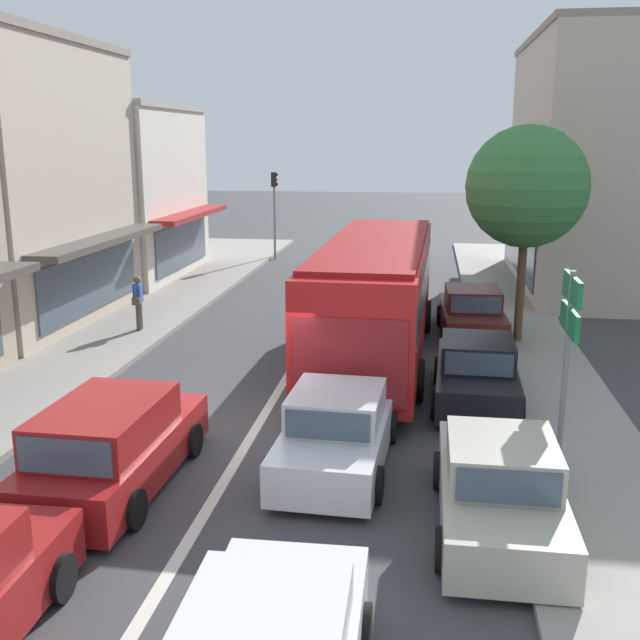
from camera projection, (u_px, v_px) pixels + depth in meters
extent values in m
plane|color=#3F3F42|center=(255.00, 429.00, 15.18)|extent=(140.00, 140.00, 0.00)
cube|color=silver|center=(291.00, 371.00, 19.03)|extent=(0.20, 28.00, 0.01)
cube|color=gray|center=(74.00, 338.00, 21.87)|extent=(5.20, 44.00, 0.14)
cube|color=gray|center=(531.00, 356.00, 20.09)|extent=(2.80, 44.00, 0.12)
cube|color=#4C4742|center=(102.00, 240.00, 23.03)|extent=(1.10, 7.78, 0.20)
cube|color=#425160|center=(92.00, 282.00, 23.39)|extent=(0.06, 6.77, 1.80)
cube|color=silver|center=(103.00, 195.00, 31.33)|extent=(6.69, 7.93, 6.89)
cube|color=maroon|center=(191.00, 214.00, 30.98)|extent=(1.10, 7.29, 0.20)
cube|color=#425160|center=(182.00, 245.00, 31.35)|extent=(0.06, 6.34, 1.80)
cube|color=#A19D92|center=(97.00, 107.00, 30.49)|extent=(6.85, 7.93, 0.24)
cube|color=#2D703D|center=(510.00, 217.00, 29.82)|extent=(1.10, 10.61, 0.20)
cube|color=#425160|center=(519.00, 250.00, 30.07)|extent=(0.06, 9.23, 1.80)
cube|color=red|center=(376.00, 296.00, 19.52)|extent=(2.77, 10.86, 2.70)
cube|color=#425160|center=(376.00, 280.00, 19.42)|extent=(2.79, 10.43, 0.90)
cube|color=maroon|center=(349.00, 363.00, 14.36)|extent=(2.25, 0.12, 1.76)
cube|color=maroon|center=(377.00, 242.00, 19.19)|extent=(2.62, 9.99, 0.12)
cylinder|color=black|center=(345.00, 313.00, 23.23)|extent=(0.28, 0.97, 0.96)
cylinder|color=black|center=(426.00, 316.00, 22.83)|extent=(0.28, 0.97, 0.96)
cylinder|color=black|center=(309.00, 374.00, 17.18)|extent=(0.28, 0.97, 0.96)
cylinder|color=black|center=(418.00, 380.00, 16.77)|extent=(0.28, 0.97, 0.96)
cylinder|color=black|center=(61.00, 578.00, 9.50)|extent=(0.19, 0.62, 0.62)
cube|color=silver|center=(337.00, 440.00, 13.38)|extent=(1.91, 4.27, 0.72)
cube|color=silver|center=(337.00, 407.00, 13.13)|extent=(1.64, 1.87, 0.60)
cube|color=#425160|center=(345.00, 390.00, 14.00)|extent=(1.44, 0.12, 0.51)
cube|color=#425160|center=(327.00, 426.00, 12.25)|extent=(1.41, 0.12, 0.48)
cylinder|color=black|center=(305.00, 421.00, 14.78)|extent=(0.21, 0.63, 0.62)
cylinder|color=black|center=(392.00, 427.00, 14.47)|extent=(0.21, 0.63, 0.62)
cylinder|color=black|center=(274.00, 476.00, 12.38)|extent=(0.21, 0.63, 0.62)
cylinder|color=black|center=(377.00, 485.00, 12.06)|extent=(0.21, 0.63, 0.62)
cube|color=silver|center=(263.00, 635.00, 7.09)|extent=(1.59, 1.82, 0.60)
cube|color=#425160|center=(281.00, 580.00, 7.97)|extent=(1.44, 0.08, 0.51)
cylinder|color=black|center=(216.00, 618.00, 8.71)|extent=(0.19, 0.62, 0.62)
cylinder|color=black|center=(363.00, 630.00, 8.49)|extent=(0.19, 0.62, 0.62)
cube|color=maroon|center=(117.00, 456.00, 12.65)|extent=(1.87, 4.54, 0.76)
cube|color=maroon|center=(105.00, 424.00, 12.14)|extent=(1.71, 2.64, 0.68)
cube|color=#425160|center=(137.00, 397.00, 13.41)|extent=(1.51, 0.10, 0.58)
cube|color=#425160|center=(65.00, 457.00, 10.88)|extent=(1.48, 0.10, 0.54)
cylinder|color=black|center=(104.00, 434.00, 14.13)|extent=(0.20, 0.62, 0.62)
cylinder|color=black|center=(193.00, 440.00, 13.85)|extent=(0.20, 0.62, 0.62)
cylinder|color=black|center=(27.00, 500.00, 11.55)|extent=(0.20, 0.62, 0.62)
cylinder|color=black|center=(134.00, 509.00, 11.26)|extent=(0.20, 0.62, 0.62)
cube|color=#B7B29E|center=(499.00, 497.00, 11.22)|extent=(1.74, 4.21, 0.72)
cube|color=#B7B29E|center=(502.00, 459.00, 10.97)|extent=(1.57, 1.81, 0.60)
cube|color=#425160|center=(496.00, 435.00, 11.86)|extent=(1.44, 0.07, 0.51)
cube|color=#425160|center=(508.00, 487.00, 10.09)|extent=(1.40, 0.07, 0.48)
cylinder|color=black|center=(439.00, 470.00, 12.60)|extent=(0.18, 0.62, 0.62)
cylinder|color=black|center=(544.00, 476.00, 12.37)|extent=(0.18, 0.62, 0.62)
cylinder|color=black|center=(442.00, 549.00, 10.17)|extent=(0.18, 0.62, 0.62)
cylinder|color=black|center=(573.00, 559.00, 9.94)|extent=(0.18, 0.62, 0.62)
cube|color=black|center=(476.00, 379.00, 16.72)|extent=(1.85, 4.25, 0.72)
cube|color=black|center=(478.00, 352.00, 16.47)|extent=(1.62, 1.85, 0.60)
cube|color=#425160|center=(476.00, 341.00, 17.35)|extent=(1.44, 0.10, 0.51)
cube|color=#425160|center=(479.00, 364.00, 15.59)|extent=(1.41, 0.10, 0.48)
cylinder|color=black|center=(438.00, 369.00, 18.12)|extent=(0.20, 0.63, 0.62)
cylinder|color=black|center=(511.00, 373.00, 17.83)|extent=(0.20, 0.63, 0.62)
cylinder|color=black|center=(435.00, 405.00, 15.70)|extent=(0.20, 0.63, 0.62)
cylinder|color=black|center=(520.00, 410.00, 15.42)|extent=(0.20, 0.63, 0.62)
cube|color=#561E19|center=(471.00, 319.00, 22.32)|extent=(1.88, 4.26, 0.72)
cube|color=#561E19|center=(473.00, 298.00, 22.07)|extent=(1.63, 1.86, 0.60)
cube|color=#425160|center=(470.00, 292.00, 22.96)|extent=(1.44, 0.12, 0.51)
cube|color=#425160|center=(476.00, 305.00, 21.18)|extent=(1.41, 0.11, 0.48)
cylinder|color=black|center=(440.00, 315.00, 23.68)|extent=(0.20, 0.63, 0.62)
cylinder|color=black|center=(495.00, 316.00, 23.50)|extent=(0.20, 0.63, 0.62)
cylinder|color=black|center=(444.00, 335.00, 21.24)|extent=(0.20, 0.63, 0.62)
cylinder|color=black|center=(506.00, 337.00, 21.07)|extent=(0.20, 0.63, 0.62)
cylinder|color=gray|center=(274.00, 216.00, 36.24)|extent=(0.12, 0.12, 4.20)
cube|color=black|center=(274.00, 180.00, 35.83)|extent=(0.24, 0.24, 0.68)
sphere|color=black|center=(277.00, 175.00, 35.76)|extent=(0.13, 0.13, 0.13)
sphere|color=orange|center=(277.00, 179.00, 35.81)|extent=(0.13, 0.13, 0.13)
sphere|color=black|center=(277.00, 184.00, 35.86)|extent=(0.13, 0.13, 0.13)
cylinder|color=gray|center=(565.00, 374.00, 12.90)|extent=(0.10, 0.10, 3.60)
cube|color=#19753D|center=(572.00, 289.00, 12.53)|extent=(0.08, 1.40, 0.44)
cube|color=white|center=(575.00, 289.00, 12.52)|extent=(0.01, 1.10, 0.10)
cube|color=#19753D|center=(570.00, 321.00, 12.66)|extent=(0.08, 1.40, 0.44)
cube|color=white|center=(572.00, 321.00, 12.65)|extent=(0.01, 1.10, 0.10)
cylinder|color=brown|center=(520.00, 288.00, 21.13)|extent=(0.24, 0.24, 3.30)
cylinder|color=brown|center=(524.00, 209.00, 20.93)|extent=(0.10, 0.75, 1.13)
cylinder|color=brown|center=(543.00, 217.00, 20.59)|extent=(1.02, 0.10, 0.76)
cylinder|color=brown|center=(527.00, 209.00, 20.26)|extent=(0.10, 0.78, 1.23)
cylinder|color=brown|center=(514.00, 212.00, 20.67)|extent=(0.72, 0.10, 0.99)
sphere|color=#38753D|center=(527.00, 187.00, 20.46)|extent=(3.34, 3.34, 3.34)
cylinder|color=#4C4742|center=(140.00, 315.00, 22.57)|extent=(0.14, 0.14, 0.84)
cylinder|color=#4C4742|center=(138.00, 317.00, 22.40)|extent=(0.14, 0.14, 0.84)
cube|color=#3351A8|center=(138.00, 293.00, 22.32)|extent=(0.26, 0.38, 0.56)
sphere|color=brown|center=(137.00, 280.00, 22.23)|extent=(0.22, 0.22, 0.22)
cylinder|color=#3351A8|center=(140.00, 292.00, 22.56)|extent=(0.09, 0.09, 0.54)
cylinder|color=#3351A8|center=(136.00, 295.00, 22.09)|extent=(0.09, 0.09, 0.54)
cube|color=brown|center=(136.00, 301.00, 22.06)|extent=(0.25, 0.13, 0.22)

